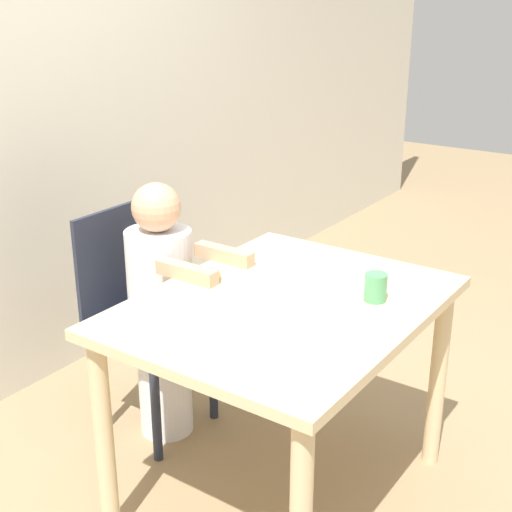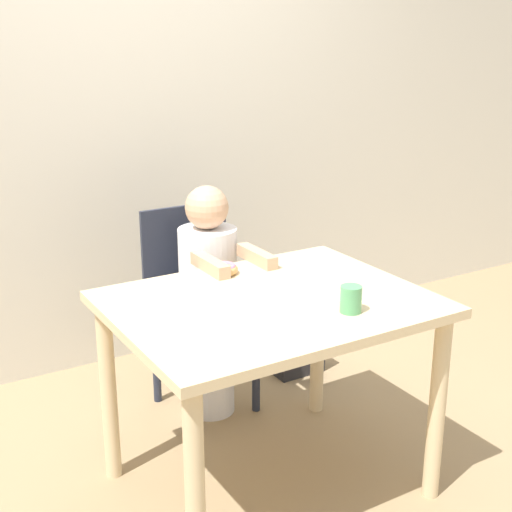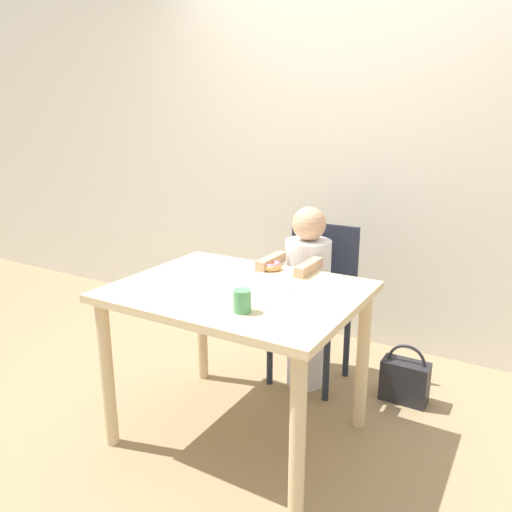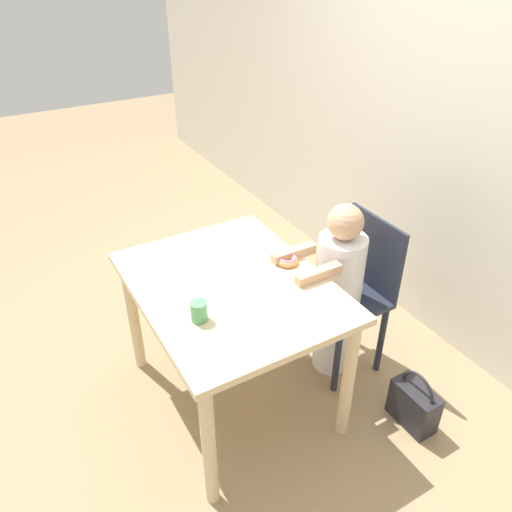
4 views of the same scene
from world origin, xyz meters
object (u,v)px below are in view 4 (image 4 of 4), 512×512
Objects in this scene: chair at (353,291)px; cup at (199,311)px; child_figure at (337,291)px; donut at (287,260)px; handbag at (414,405)px.

chair reaches higher than cup.
child_figure is 0.88m from cup.
donut is at bearing -101.06° from chair.
child_figure is 3.15× the size of handbag.
donut is 1.19× the size of cup.
chair is 0.87× the size of child_figure.
handbag is at bearing 11.22° from child_figure.
cup reaches higher than donut.
chair is 0.12m from child_figure.
child_figure reaches higher than donut.
child_figure reaches higher than cup.
handbag is (0.62, 0.38, -0.64)m from donut.
donut is at bearing -105.35° from child_figure.
chair is 9.91× the size of cup.
donut reaches higher than handbag.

